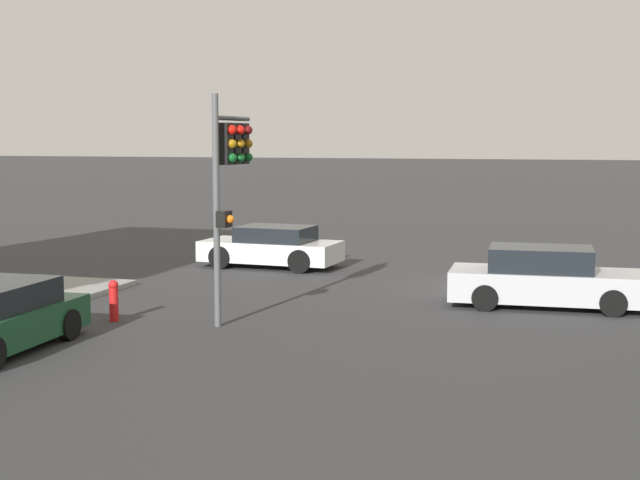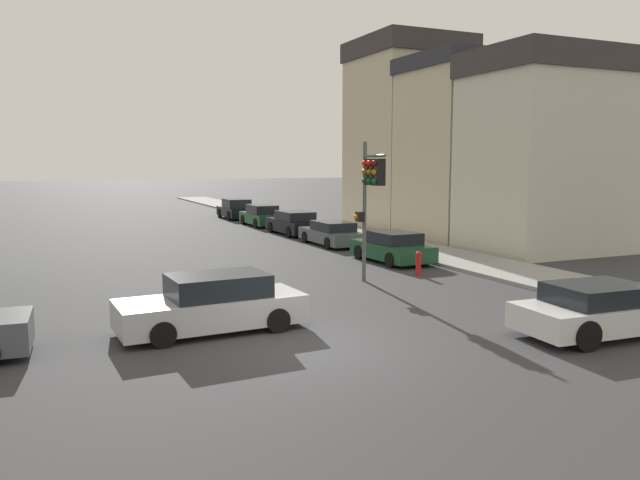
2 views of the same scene
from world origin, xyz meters
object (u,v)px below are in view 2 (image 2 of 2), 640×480
object	(u,v)px
parked_car_2	(294,223)
parked_car_3	(262,216)
traffic_signal	(370,184)
parked_car_0	(392,247)
parked_car_4	(236,209)
parked_car_1	(332,234)
fire_hydrant	(418,263)
crossing_car_2	(601,310)
crossing_car_1	(213,305)

from	to	relation	value
parked_car_2	parked_car_3	size ratio (longest dim) A/B	1.03
traffic_signal	parked_car_0	bearing A→B (deg)	-125.85
parked_car_2	parked_car_4	distance (m)	11.54
traffic_signal	parked_car_4	xyz separation A→B (m)	(3.09, 26.88, -2.80)
traffic_signal	parked_car_3	world-z (taller)	traffic_signal
parked_car_1	parked_car_3	bearing A→B (deg)	0.21
fire_hydrant	crossing_car_2	bearing A→B (deg)	-93.10
parked_car_3	parked_car_4	world-z (taller)	parked_car_4
parked_car_3	fire_hydrant	distance (m)	20.17
parked_car_3	traffic_signal	bearing A→B (deg)	171.93
parked_car_3	fire_hydrant	xyz separation A→B (m)	(-0.61, -20.16, -0.18)
parked_car_0	fire_hydrant	xyz separation A→B (m)	(-0.74, -3.18, -0.14)
parked_car_1	traffic_signal	bearing A→B (deg)	161.80
parked_car_0	parked_car_2	bearing A→B (deg)	-2.28
parked_car_3	fire_hydrant	world-z (taller)	parked_car_3
crossing_car_1	parked_car_3	world-z (taller)	crossing_car_1
crossing_car_1	parked_car_2	xyz separation A→B (m)	(9.80, 19.15, -0.02)
fire_hydrant	crossing_car_1	bearing A→B (deg)	-153.26
parked_car_1	parked_car_4	distance (m)	16.90
parked_car_0	parked_car_1	bearing A→B (deg)	-1.94
traffic_signal	parked_car_4	distance (m)	27.20
crossing_car_1	crossing_car_2	xyz separation A→B (m)	(8.57, -4.29, -0.05)
crossing_car_2	parked_car_4	size ratio (longest dim) A/B	0.98
traffic_signal	parked_car_2	bearing A→B (deg)	-98.27
crossing_car_1	fire_hydrant	size ratio (longest dim) A/B	5.14
traffic_signal	parked_car_1	world-z (taller)	traffic_signal
traffic_signal	crossing_car_1	distance (m)	8.09
parked_car_0	parked_car_3	distance (m)	16.99
parked_car_1	parked_car_4	world-z (taller)	parked_car_4
parked_car_0	traffic_signal	bearing A→B (deg)	138.25
parked_car_4	crossing_car_1	bearing A→B (deg)	163.18
parked_car_1	crossing_car_1	bearing A→B (deg)	144.36
parked_car_0	parked_car_2	world-z (taller)	parked_car_2
parked_car_0	parked_car_3	bearing A→B (deg)	-1.75
parked_car_0	parked_car_1	world-z (taller)	parked_car_0
traffic_signal	parked_car_2	world-z (taller)	traffic_signal
crossing_car_2	fire_hydrant	world-z (taller)	crossing_car_2
parked_car_0	crossing_car_2	bearing A→B (deg)	172.02
crossing_car_1	parked_car_1	distance (m)	16.90
crossing_car_1	parked_car_3	xyz separation A→B (m)	(9.65, 24.72, -0.01)
crossing_car_1	parked_car_1	size ratio (longest dim) A/B	1.02
crossing_car_1	crossing_car_2	world-z (taller)	crossing_car_1
crossing_car_1	parked_car_1	bearing A→B (deg)	-128.56
crossing_car_1	fire_hydrant	distance (m)	10.13
parked_car_1	parked_car_3	xyz separation A→B (m)	(-0.11, 10.93, 0.08)
traffic_signal	crossing_car_2	xyz separation A→B (m)	(2.02, -8.11, -2.88)
crossing_car_1	parked_car_0	world-z (taller)	crossing_car_1
parked_car_2	fire_hydrant	distance (m)	14.61
parked_car_0	parked_car_1	distance (m)	6.06
parked_car_2	fire_hydrant	size ratio (longest dim) A/B	5.20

